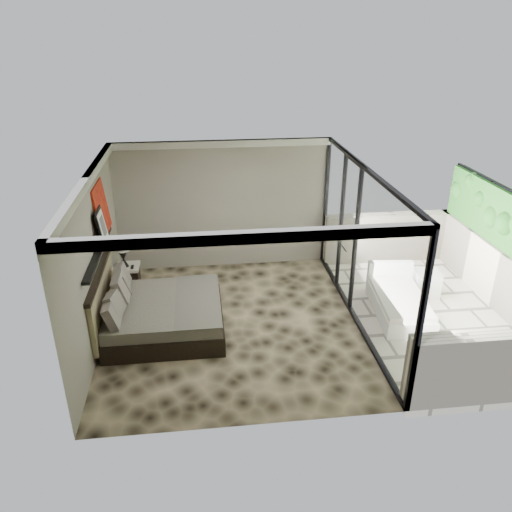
{
  "coord_description": "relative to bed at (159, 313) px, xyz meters",
  "views": [
    {
      "loc": [
        -0.48,
        -7.6,
        4.91
      ],
      "look_at": [
        0.47,
        0.4,
        1.16
      ],
      "focal_mm": 35.0,
      "sensor_mm": 36.0,
      "label": 1
    }
  ],
  "objects": [
    {
      "name": "parapet_far",
      "position": [
        6.39,
        0.01,
        0.21
      ],
      "size": [
        0.3,
        5.0,
        1.1
      ],
      "primitive_type": "cube",
      "color": "beige",
      "rests_on": "terrace_slab"
    },
    {
      "name": "ottoman",
      "position": [
        5.22,
        0.71,
        -0.1
      ],
      "size": [
        0.56,
        0.56,
        0.48
      ],
      "primitive_type": "cube",
      "rotation": [
        0.0,
        0.0,
        -0.19
      ],
      "color": "silver",
      "rests_on": "terrace_slab"
    },
    {
      "name": "glass_wall",
      "position": [
        3.54,
        0.01,
        1.06
      ],
      "size": [
        0.08,
        5.0,
        2.8
      ],
      "primitive_type": "cube",
      "color": "white",
      "rests_on": "floor"
    },
    {
      "name": "bed",
      "position": [
        0.0,
        0.0,
        0.0
      ],
      "size": [
        2.06,
        1.99,
        1.14
      ],
      "color": "black",
      "rests_on": "floor"
    },
    {
      "name": "abstract_canvas",
      "position": [
        -0.91,
        0.91,
        1.64
      ],
      "size": [
        0.13,
        0.9,
        0.9
      ],
      "primitive_type": "cube",
      "rotation": [
        0.0,
        -0.1,
        0.0
      ],
      "color": "#C54B10",
      "rests_on": "picture_ledge"
    },
    {
      "name": "nightstand",
      "position": [
        -0.69,
        1.61,
        -0.1
      ],
      "size": [
        0.59,
        0.59,
        0.46
      ],
      "primitive_type": "cube",
      "rotation": [
        0.0,
        0.0,
        0.34
      ],
      "color": "black",
      "rests_on": "floor"
    },
    {
      "name": "lounger",
      "position": [
        4.4,
        0.09,
        -0.12
      ],
      "size": [
        1.04,
        1.83,
        0.68
      ],
      "rotation": [
        0.0,
        0.0,
        -0.1
      ],
      "color": "white",
      "rests_on": "terrace_slab"
    },
    {
      "name": "left_wall",
      "position": [
        -0.95,
        0.01,
        1.06
      ],
      "size": [
        0.02,
        5.0,
        2.8
      ],
      "primitive_type": "cube",
      "color": "gray",
      "rests_on": "floor"
    },
    {
      "name": "terrace_slab",
      "position": [
        5.04,
        0.01,
        -0.4
      ],
      "size": [
        3.0,
        5.0,
        0.12
      ],
      "primitive_type": "cube",
      "color": "beige",
      "rests_on": "ground"
    },
    {
      "name": "floor",
      "position": [
        1.29,
        0.01,
        -0.34
      ],
      "size": [
        5.0,
        5.0,
        0.0
      ],
      "primitive_type": "plane",
      "color": "black",
      "rests_on": "ground"
    },
    {
      "name": "table_lamp",
      "position": [
        -0.75,
        1.59,
        0.55
      ],
      "size": [
        0.31,
        0.31,
        0.57
      ],
      "color": "black",
      "rests_on": "nightstand"
    },
    {
      "name": "back_wall",
      "position": [
        1.29,
        2.5,
        1.06
      ],
      "size": [
        4.5,
        0.02,
        2.8
      ],
      "primitive_type": "cube",
      "color": "gray",
      "rests_on": "floor"
    },
    {
      "name": "ceiling",
      "position": [
        1.29,
        0.01,
        2.45
      ],
      "size": [
        4.5,
        5.0,
        0.02
      ],
      "primitive_type": "cube",
      "color": "silver",
      "rests_on": "back_wall"
    },
    {
      "name": "framed_print",
      "position": [
        -0.85,
        0.47,
        1.49
      ],
      "size": [
        0.11,
        0.5,
        0.6
      ],
      "primitive_type": "cube",
      "rotation": [
        0.0,
        -0.14,
        0.0
      ],
      "color": "black",
      "rests_on": "picture_ledge"
    },
    {
      "name": "picture_ledge",
      "position": [
        -0.89,
        0.11,
        1.16
      ],
      "size": [
        0.12,
        2.2,
        0.05
      ],
      "primitive_type": "cube",
      "color": "black",
      "rests_on": "left_wall"
    }
  ]
}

